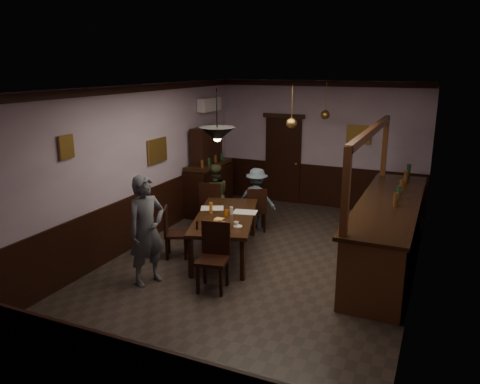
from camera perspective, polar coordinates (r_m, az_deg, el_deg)
The scene contains 31 objects.
room at distance 7.63m, azimuth 2.18°, elevation 1.28°, with size 5.01×8.01×3.01m.
dining_table at distance 8.37m, azimuth -1.81°, elevation -3.26°, with size 1.62×2.40×0.75m.
chair_far_left at distance 9.67m, azimuth -3.46°, elevation -1.45°, with size 0.53×0.53×1.04m.
chair_far_right at distance 9.58m, azimuth 2.01°, elevation -1.93°, with size 0.55×0.55×0.93m.
chair_near at distance 7.19m, azimuth -3.19°, elevation -7.44°, with size 0.53×0.53×1.04m.
chair_side at distance 8.41m, azimuth -8.28°, elevation -4.61°, with size 0.54×0.54×0.93m.
person_standing at distance 7.38m, azimuth -11.31°, elevation -4.61°, with size 0.64×0.42×1.74m, color #4F515A.
person_seated_left at distance 9.90m, azimuth -3.14°, elevation -0.40°, with size 0.65×0.51×1.34m, color #3E4127.
person_seated_right at distance 9.81m, azimuth 2.05°, elevation -0.74°, with size 0.83×0.47×1.28m, color slate.
newspaper_left at distance 8.75m, azimuth -3.41°, elevation -1.98°, with size 0.42×0.30×0.01m, color silver.
newspaper_right at distance 8.50m, azimuth 0.64°, elevation -2.46°, with size 0.42×0.30×0.01m, color silver.
napkin at distance 8.15m, azimuth -2.58°, elevation -3.28°, with size 0.15×0.15×0.00m, color #E8AE55.
saucer at distance 7.77m, azimuth -0.27°, elevation -4.19°, with size 0.15×0.15×0.01m, color white.
coffee_cup at distance 7.75m, azimuth -0.47°, elevation -3.89°, with size 0.08×0.08×0.07m, color white.
pastry_plate at distance 7.81m, azimuth -2.53°, elevation -4.07°, with size 0.22×0.22×0.01m, color white.
pastry_ring_a at distance 7.88m, azimuth -3.02°, elevation -3.70°, with size 0.13×0.13×0.04m, color #C68C47.
pastry_ring_b at distance 7.84m, azimuth -2.15°, elevation -3.79°, with size 0.13×0.13×0.04m, color #C68C47.
soda_can at distance 8.28m, azimuth -1.65°, elevation -2.56°, with size 0.07×0.07×0.12m, color orange.
beer_glass at distance 8.44m, azimuth -3.57°, elevation -1.94°, with size 0.06×0.06×0.20m, color #BF721E.
water_glass at distance 8.33m, azimuth -1.05°, elevation -2.32°, with size 0.06×0.06×0.15m, color silver.
pepper_mill at distance 7.66m, azimuth -5.25°, elevation -4.04°, with size 0.04×0.04×0.14m, color black.
sideboard at distance 10.88m, azimuth -3.86°, elevation 1.69°, with size 0.54×1.50×1.99m.
bar_counter at distance 8.43m, azimuth 17.57°, elevation -4.49°, with size 0.98×4.19×2.35m.
door_back at distance 11.66m, azimuth 5.26°, elevation 3.85°, with size 0.90×0.06×2.10m, color black.
ac_unit at distance 11.08m, azimuth -3.75°, elevation 10.61°, with size 0.20×0.85×0.30m.
picture_left_small at distance 7.50m, azimuth -20.42°, elevation 5.16°, with size 0.04×0.28×0.36m.
picture_left_large at distance 9.42m, azimuth -10.04°, elevation 4.98°, with size 0.04×0.62×0.48m.
picture_back at distance 11.11m, azimuth 14.26°, elevation 6.81°, with size 0.55×0.04×0.42m.
pendant_iron at distance 7.22m, azimuth -2.80°, elevation 7.03°, with size 0.56×0.56×0.80m.
pendant_brass_mid at distance 8.76m, azimuth 6.30°, elevation 8.32°, with size 0.20×0.20×0.81m.
pendant_brass_far at distance 10.39m, azimuth 10.36°, elevation 9.24°, with size 0.20×0.20×0.81m.
Camera 1 is at (2.73, -6.89, 3.34)m, focal length 35.00 mm.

